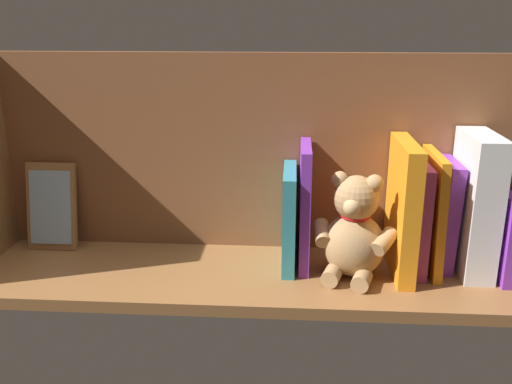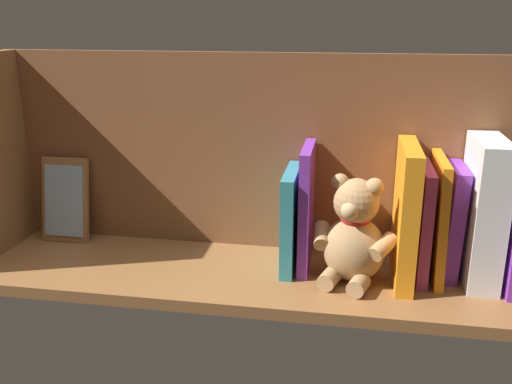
{
  "view_description": "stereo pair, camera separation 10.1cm",
  "coord_description": "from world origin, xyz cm",
  "px_view_note": "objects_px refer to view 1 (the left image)",
  "views": [
    {
      "loc": [
        -6.51,
        96.63,
        46.07
      ],
      "look_at": [
        0.0,
        0.0,
        15.37
      ],
      "focal_mm": 39.41,
      "sensor_mm": 36.0,
      "label": 1
    },
    {
      "loc": [
        -16.59,
        95.41,
        46.07
      ],
      "look_at": [
        0.0,
        0.0,
        15.37
      ],
      "focal_mm": 39.41,
      "sensor_mm": 36.0,
      "label": 2
    }
  ],
  "objects_px": {
    "picture_frame_leaning": "(52,207)",
    "teddy_bear": "(354,232)",
    "dictionary_thick_white": "(475,204)",
    "book_0": "(512,223)"
  },
  "relations": [
    {
      "from": "picture_frame_leaning",
      "to": "teddy_bear",
      "type": "bearing_deg",
      "value": 171.06
    },
    {
      "from": "book_0",
      "to": "dictionary_thick_white",
      "type": "bearing_deg",
      "value": 4.4
    },
    {
      "from": "book_0",
      "to": "teddy_bear",
      "type": "xyz_separation_m",
      "value": [
        0.3,
        0.05,
        -0.01
      ]
    },
    {
      "from": "book_0",
      "to": "dictionary_thick_white",
      "type": "xyz_separation_m",
      "value": [
        0.07,
        0.01,
        0.04
      ]
    },
    {
      "from": "book_0",
      "to": "picture_frame_leaning",
      "type": "xyz_separation_m",
      "value": [
        0.9,
        -0.05,
        -0.0
      ]
    },
    {
      "from": "dictionary_thick_white",
      "to": "teddy_bear",
      "type": "bearing_deg",
      "value": 10.86
    },
    {
      "from": "book_0",
      "to": "teddy_bear",
      "type": "bearing_deg",
      "value": 9.27
    },
    {
      "from": "teddy_bear",
      "to": "picture_frame_leaning",
      "type": "distance_m",
      "value": 0.61
    },
    {
      "from": "dictionary_thick_white",
      "to": "picture_frame_leaning",
      "type": "bearing_deg",
      "value": -3.62
    },
    {
      "from": "book_0",
      "to": "picture_frame_leaning",
      "type": "distance_m",
      "value": 0.9
    }
  ]
}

